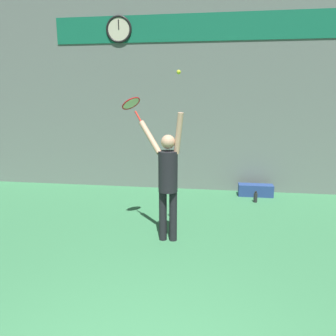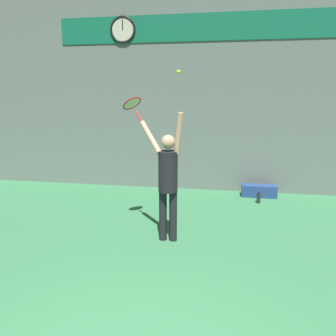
{
  "view_description": "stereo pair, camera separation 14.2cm",
  "coord_description": "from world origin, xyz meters",
  "px_view_note": "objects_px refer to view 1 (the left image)",
  "views": [
    {
      "loc": [
        0.57,
        -1.92,
        2.38
      ],
      "look_at": [
        -0.17,
        3.18,
        1.24
      ],
      "focal_mm": 35.0,
      "sensor_mm": 36.0,
      "label": 1
    },
    {
      "loc": [
        0.71,
        -1.89,
        2.38
      ],
      "look_at": [
        -0.17,
        3.18,
        1.24
      ],
      "focal_mm": 35.0,
      "sensor_mm": 36.0,
      "label": 2
    }
  ],
  "objects_px": {
    "tennis_racket": "(132,104)",
    "equipment_bag": "(256,190)",
    "scoreboard_clock": "(119,29)",
    "tennis_player": "(168,177)",
    "tennis_ball": "(178,72)",
    "water_bottle": "(255,197)"
  },
  "relations": [
    {
      "from": "tennis_racket",
      "to": "equipment_bag",
      "type": "distance_m",
      "value": 3.99
    },
    {
      "from": "scoreboard_clock",
      "to": "equipment_bag",
      "type": "distance_m",
      "value": 5.13
    },
    {
      "from": "tennis_player",
      "to": "tennis_ball",
      "type": "xyz_separation_m",
      "value": [
        0.18,
        -0.09,
        1.63
      ]
    },
    {
      "from": "scoreboard_clock",
      "to": "tennis_racket",
      "type": "height_order",
      "value": "scoreboard_clock"
    },
    {
      "from": "tennis_ball",
      "to": "tennis_player",
      "type": "bearing_deg",
      "value": 153.52
    },
    {
      "from": "tennis_racket",
      "to": "water_bottle",
      "type": "xyz_separation_m",
      "value": [
        2.38,
        1.86,
        -2.12
      ]
    },
    {
      "from": "tennis_ball",
      "to": "water_bottle",
      "type": "height_order",
      "value": "tennis_ball"
    },
    {
      "from": "tennis_player",
      "to": "equipment_bag",
      "type": "xyz_separation_m",
      "value": [
        1.76,
        2.76,
        -0.96
      ]
    },
    {
      "from": "tennis_player",
      "to": "equipment_bag",
      "type": "relative_size",
      "value": 2.6
    },
    {
      "from": "equipment_bag",
      "to": "tennis_player",
      "type": "bearing_deg",
      "value": -122.45
    },
    {
      "from": "tennis_player",
      "to": "water_bottle",
      "type": "relative_size",
      "value": 8.32
    },
    {
      "from": "tennis_racket",
      "to": "water_bottle",
      "type": "relative_size",
      "value": 1.71
    },
    {
      "from": "scoreboard_clock",
      "to": "tennis_player",
      "type": "relative_size",
      "value": 0.3
    },
    {
      "from": "tennis_player",
      "to": "tennis_racket",
      "type": "relative_size",
      "value": 4.87
    },
    {
      "from": "tennis_player",
      "to": "water_bottle",
      "type": "bearing_deg",
      "value": 53.05
    },
    {
      "from": "water_bottle",
      "to": "equipment_bag",
      "type": "distance_m",
      "value": 0.51
    },
    {
      "from": "tennis_ball",
      "to": "equipment_bag",
      "type": "height_order",
      "value": "tennis_ball"
    },
    {
      "from": "scoreboard_clock",
      "to": "tennis_racket",
      "type": "distance_m",
      "value": 3.36
    },
    {
      "from": "tennis_ball",
      "to": "equipment_bag",
      "type": "relative_size",
      "value": 0.08
    },
    {
      "from": "water_bottle",
      "to": "equipment_bag",
      "type": "xyz_separation_m",
      "value": [
        0.06,
        0.5,
        0.03
      ]
    },
    {
      "from": "tennis_racket",
      "to": "equipment_bag",
      "type": "xyz_separation_m",
      "value": [
        2.43,
        2.36,
        -2.1
      ]
    },
    {
      "from": "scoreboard_clock",
      "to": "equipment_bag",
      "type": "height_order",
      "value": "scoreboard_clock"
    }
  ]
}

